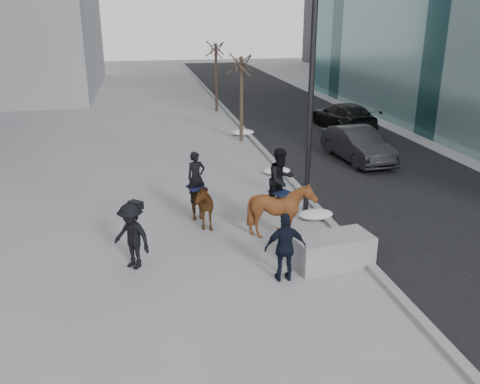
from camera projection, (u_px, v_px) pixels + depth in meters
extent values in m
plane|color=gray|center=(249.00, 259.00, 13.58)|extent=(120.00, 120.00, 0.00)
cube|color=black|center=(349.00, 151.00, 24.09)|extent=(8.00, 90.00, 0.01)
cube|color=gray|center=(267.00, 154.00, 23.35)|extent=(0.25, 90.00, 0.12)
cube|color=gray|center=(332.00, 250.00, 13.18)|extent=(2.15, 1.29, 0.81)
imported|color=black|center=(358.00, 145.00, 22.35)|extent=(1.93, 4.56, 1.46)
imported|color=black|center=(343.00, 116.00, 28.32)|extent=(2.47, 5.29, 1.49)
imported|color=#4E290F|center=(197.00, 202.00, 15.51)|extent=(1.27, 1.94, 1.51)
imported|color=black|center=(196.00, 177.00, 15.39)|extent=(0.66, 0.52, 1.58)
cube|color=#10163B|center=(197.00, 188.00, 15.50)|extent=(0.61, 0.67, 0.06)
imported|color=#4F2B0F|center=(281.00, 211.00, 14.56)|extent=(1.93, 2.02, 1.75)
imported|color=black|center=(281.00, 180.00, 14.40)|extent=(1.09, 0.99, 1.82)
cube|color=#0E1734|center=(281.00, 192.00, 14.53)|extent=(0.67, 0.71, 0.06)
imported|color=black|center=(285.00, 247.00, 12.27)|extent=(1.04, 0.46, 1.75)
cylinder|color=#C54A0B|center=(278.00, 228.00, 12.68)|extent=(0.04, 0.18, 0.07)
imported|color=black|center=(132.00, 236.00, 12.89)|extent=(1.27, 1.25, 1.75)
cube|color=black|center=(136.00, 205.00, 12.90)|extent=(0.41, 0.41, 0.20)
cylinder|color=black|center=(312.00, 73.00, 15.40)|extent=(0.18, 0.18, 9.00)
ellipsoid|color=silver|center=(316.00, 214.00, 16.21)|extent=(1.13, 0.72, 0.29)
ellipsoid|color=silver|center=(277.00, 171.00, 20.64)|extent=(1.12, 0.71, 0.29)
ellipsoid|color=silver|center=(243.00, 132.00, 27.16)|extent=(1.23, 0.78, 0.31)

